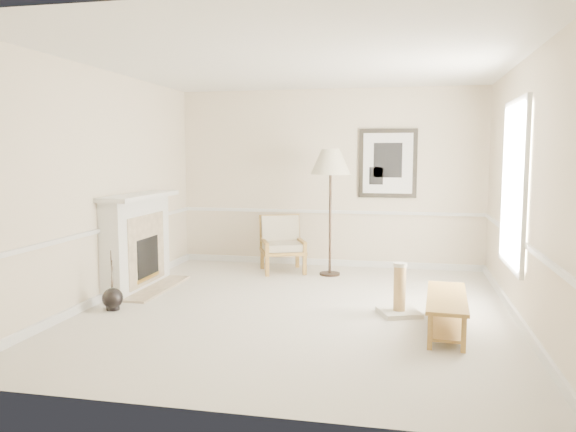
{
  "coord_description": "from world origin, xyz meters",
  "views": [
    {
      "loc": [
        1.23,
        -6.42,
        1.85
      ],
      "look_at": [
        -0.26,
        0.7,
        1.04
      ],
      "focal_mm": 35.0,
      "sensor_mm": 36.0,
      "label": 1
    }
  ],
  "objects_px": {
    "floor_lamp": "(331,165)",
    "scratching_post": "(399,299)",
    "floor_vase": "(113,299)",
    "armchair": "(282,241)",
    "bench": "(446,308)"
  },
  "relations": [
    {
      "from": "floor_lamp",
      "to": "bench",
      "type": "distance_m",
      "value": 3.26
    },
    {
      "from": "floor_vase",
      "to": "floor_lamp",
      "type": "height_order",
      "value": "floor_lamp"
    },
    {
      "from": "floor_vase",
      "to": "scratching_post",
      "type": "xyz_separation_m",
      "value": [
        3.35,
        0.49,
        0.06
      ]
    },
    {
      "from": "floor_vase",
      "to": "bench",
      "type": "distance_m",
      "value": 3.83
    },
    {
      "from": "floor_vase",
      "to": "armchair",
      "type": "xyz_separation_m",
      "value": [
        1.48,
        2.63,
        0.34
      ]
    },
    {
      "from": "scratching_post",
      "to": "bench",
      "type": "bearing_deg",
      "value": -47.02
    },
    {
      "from": "scratching_post",
      "to": "floor_lamp",
      "type": "bearing_deg",
      "value": 118.52
    },
    {
      "from": "armchair",
      "to": "floor_lamp",
      "type": "relative_size",
      "value": 0.47
    },
    {
      "from": "bench",
      "to": "scratching_post",
      "type": "relative_size",
      "value": 2.22
    },
    {
      "from": "floor_lamp",
      "to": "scratching_post",
      "type": "xyz_separation_m",
      "value": [
        1.07,
        -1.97,
        -1.49
      ]
    },
    {
      "from": "armchair",
      "to": "floor_lamp",
      "type": "bearing_deg",
      "value": -34.64
    },
    {
      "from": "floor_vase",
      "to": "scratching_post",
      "type": "relative_size",
      "value": 1.18
    },
    {
      "from": "floor_lamp",
      "to": "scratching_post",
      "type": "distance_m",
      "value": 2.69
    },
    {
      "from": "floor_lamp",
      "to": "armchair",
      "type": "bearing_deg",
      "value": 167.38
    },
    {
      "from": "armchair",
      "to": "bench",
      "type": "height_order",
      "value": "armchair"
    }
  ]
}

